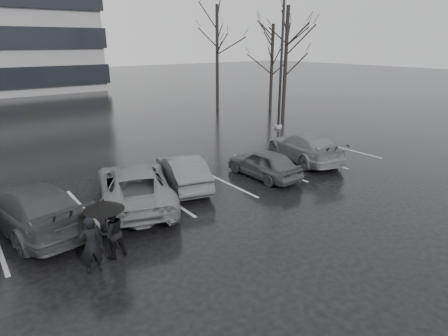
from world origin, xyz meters
TOP-DOWN VIEW (x-y plane):
  - ground at (0.00, 0.00)m, footprint 160.00×160.00m
  - car_main at (2.34, 1.61)m, footprint 1.53×3.65m
  - car_west_a at (-1.08, 2.73)m, footprint 2.37×4.18m
  - car_west_b at (-3.37, 2.22)m, footprint 4.01×5.79m
  - car_west_c at (-6.67, 2.37)m, footprint 2.84×5.32m
  - car_east at (5.58, 2.20)m, footprint 3.10×5.07m
  - pedestrian_left at (-5.98, -1.03)m, footprint 0.59×0.41m
  - pedestrian_right at (-5.30, -0.67)m, footprint 0.77×0.62m
  - umbrella at (-5.47, -0.74)m, footprint 1.05×1.05m
  - lamp_post at (9.82, 8.27)m, footprint 0.51×0.51m
  - stall_stripes at (-0.80, 2.50)m, footprint 19.72×5.00m
  - tree_east at (12.00, 10.00)m, footprint 0.26×0.26m
  - tree_ne at (14.50, 14.00)m, footprint 0.26×0.26m
  - tree_north at (11.00, 17.00)m, footprint 0.26×0.26m

SIDE VIEW (x-z plane):
  - ground at x=0.00m, z-range 0.00..0.00m
  - stall_stripes at x=-0.80m, z-range 0.00..0.00m
  - car_main at x=2.34m, z-range 0.00..1.23m
  - car_west_a at x=-1.08m, z-range 0.00..1.30m
  - car_east at x=5.58m, z-range 0.00..1.37m
  - car_west_c at x=-6.67m, z-range 0.00..1.47m
  - car_west_b at x=-3.37m, z-range 0.00..1.47m
  - pedestrian_right at x=-5.30m, z-range 0.00..1.49m
  - pedestrian_left at x=-5.98m, z-range 0.00..1.53m
  - umbrella at x=-5.47m, z-range 0.73..2.50m
  - tree_ne at x=14.50m, z-range 0.00..7.00m
  - tree_east at x=12.00m, z-range 0.00..8.00m
  - tree_north at x=11.00m, z-range 0.00..8.50m
  - lamp_post at x=9.82m, z-range -0.39..8.90m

